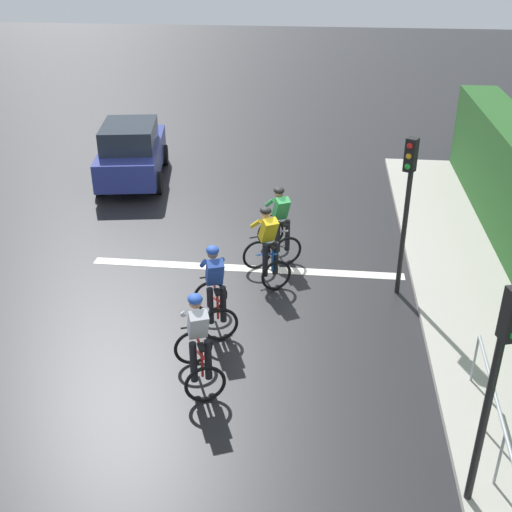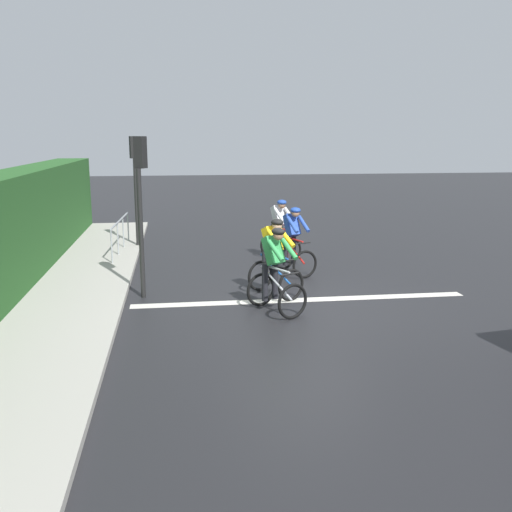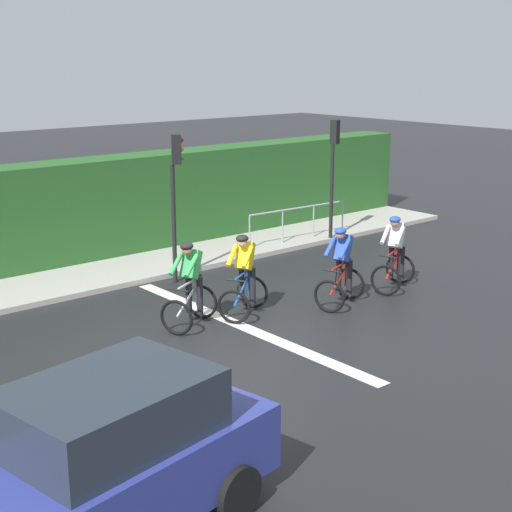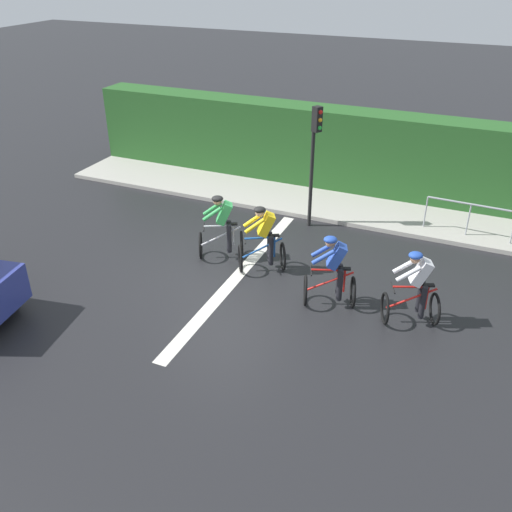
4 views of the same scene
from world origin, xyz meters
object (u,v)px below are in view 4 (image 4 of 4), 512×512
(cyclist_fourth, at_px, (222,228))
(traffic_light_near_crossing, at_px, (314,149))
(cyclist_second, at_px, (332,273))
(cyclist_lead, at_px, (415,290))
(pedestrian_railing_kerbside, at_px, (492,216))
(cyclist_mid, at_px, (263,240))

(cyclist_fourth, distance_m, traffic_light_near_crossing, 3.26)
(cyclist_fourth, bearing_deg, cyclist_second, 72.42)
(cyclist_lead, bearing_deg, cyclist_second, -89.29)
(cyclist_lead, relative_size, traffic_light_near_crossing, 0.50)
(traffic_light_near_crossing, xyz_separation_m, pedestrian_railing_kerbside, (-0.88, 4.59, -1.44))
(traffic_light_near_crossing, bearing_deg, pedestrian_railing_kerbside, 100.89)
(cyclist_mid, relative_size, traffic_light_near_crossing, 0.50)
(cyclist_second, relative_size, pedestrian_railing_kerbside, 0.49)
(cyclist_mid, xyz_separation_m, pedestrian_railing_kerbside, (-3.61, 4.87, -0.01))
(cyclist_lead, distance_m, pedestrian_railing_kerbside, 4.56)
(cyclist_second, xyz_separation_m, cyclist_fourth, (-0.98, -3.09, 0.00))
(cyclist_lead, height_order, pedestrian_railing_kerbside, cyclist_lead)
(cyclist_fourth, distance_m, pedestrian_railing_kerbside, 6.95)
(cyclist_mid, distance_m, traffic_light_near_crossing, 3.09)
(cyclist_lead, distance_m, cyclist_fourth, 4.89)
(cyclist_lead, xyz_separation_m, pedestrian_railing_kerbside, (-4.39, 1.24, -0.01))
(cyclist_second, relative_size, cyclist_fourth, 1.00)
(cyclist_mid, xyz_separation_m, traffic_light_near_crossing, (-2.73, 0.29, 1.43))
(traffic_light_near_crossing, relative_size, pedestrian_railing_kerbside, 0.99)
(cyclist_mid, height_order, pedestrian_railing_kerbside, cyclist_mid)
(cyclist_fourth, bearing_deg, cyclist_mid, 81.23)
(cyclist_lead, height_order, traffic_light_near_crossing, traffic_light_near_crossing)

